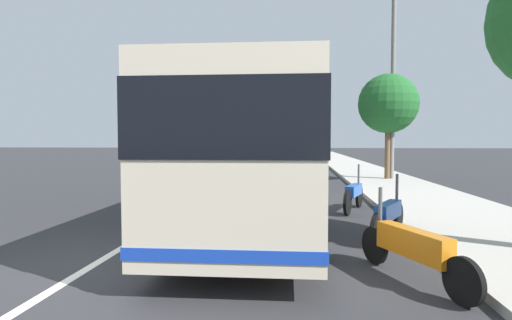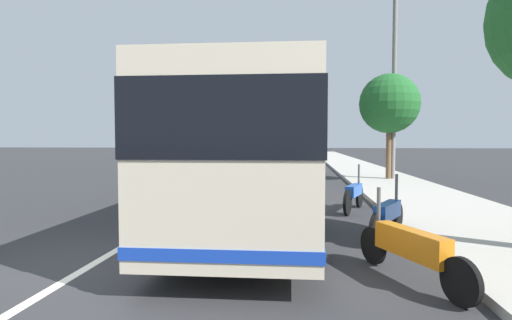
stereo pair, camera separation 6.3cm
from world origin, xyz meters
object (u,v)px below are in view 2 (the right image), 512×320
at_px(roadside_tree_mid_block, 389,104).
at_px(utility_pole, 394,89).
at_px(motorcycle_by_tree, 354,194).
at_px(car_ahead_same_lane, 244,155).
at_px(car_behind_bus, 220,160).
at_px(coach_bus, 258,148).
at_px(motorcycle_angled, 388,216).
at_px(motorcycle_nearest_curb, 410,248).

xyz_separation_m(roadside_tree_mid_block, utility_pole, (0.13, -0.24, 0.72)).
relative_size(motorcycle_by_tree, car_ahead_same_lane, 0.48).
xyz_separation_m(car_behind_bus, utility_pole, (-6.01, -9.81, 3.81)).
distance_m(coach_bus, motorcycle_angled, 3.65).
bearing_deg(roadside_tree_mid_block, motorcycle_nearest_curb, 169.23).
relative_size(motorcycle_angled, utility_pole, 0.22).
bearing_deg(motorcycle_angled, motorcycle_nearest_curb, -157.49).
distance_m(coach_bus, car_ahead_same_lane, 26.56).
bearing_deg(motorcycle_by_tree, motorcycle_angled, -155.35).
bearing_deg(car_ahead_same_lane, motorcycle_nearest_curb, 12.81).
bearing_deg(motorcycle_angled, car_behind_bus, 49.11).
distance_m(motorcycle_by_tree, roadside_tree_mid_block, 9.64).
relative_size(coach_bus, motorcycle_nearest_curb, 5.12).
relative_size(motorcycle_nearest_curb, utility_pole, 0.24).
distance_m(coach_bus, utility_pole, 11.81).
height_order(car_behind_bus, roadside_tree_mid_block, roadside_tree_mid_block).
height_order(motorcycle_by_tree, car_ahead_same_lane, car_ahead_same_lane).
bearing_deg(car_behind_bus, motorcycle_angled, 24.69).
bearing_deg(motorcycle_by_tree, utility_pole, 1.16).
height_order(motorcycle_angled, motorcycle_by_tree, motorcycle_by_tree).
bearing_deg(motorcycle_by_tree, roadside_tree_mid_block, 2.32).
bearing_deg(utility_pole, motorcycle_nearest_curb, 168.41).
bearing_deg(motorcycle_angled, car_ahead_same_lane, 41.32).
relative_size(motorcycle_nearest_curb, car_ahead_same_lane, 0.50).
bearing_deg(motorcycle_by_tree, motorcycle_nearest_curb, -159.64).
height_order(car_ahead_same_lane, utility_pole, utility_pole).
distance_m(motorcycle_angled, roadside_tree_mid_block, 12.50).
relative_size(coach_bus, motorcycle_angled, 5.72).
distance_m(motorcycle_angled, car_ahead_same_lane, 28.92).
bearing_deg(utility_pole, roadside_tree_mid_block, 118.03).
bearing_deg(motorcycle_nearest_curb, motorcycle_angled, -29.89).
height_order(coach_bus, car_behind_bus, coach_bus).
bearing_deg(roadside_tree_mid_block, car_behind_bus, 57.33).
bearing_deg(motorcycle_nearest_curb, utility_pole, -36.40).
relative_size(motorcycle_nearest_curb, roadside_tree_mid_block, 0.41).
bearing_deg(coach_bus, car_behind_bus, 13.38).
bearing_deg(motorcycle_angled, coach_bus, 84.18).
bearing_deg(car_ahead_same_lane, coach_bus, 9.30).
height_order(coach_bus, car_ahead_same_lane, coach_bus).
xyz_separation_m(motorcycle_nearest_curb, motorcycle_angled, (2.52, -0.22, -0.01)).
height_order(coach_bus, roadside_tree_mid_block, roadside_tree_mid_block).
xyz_separation_m(motorcycle_angled, utility_pole, (11.92, -2.74, 4.02)).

